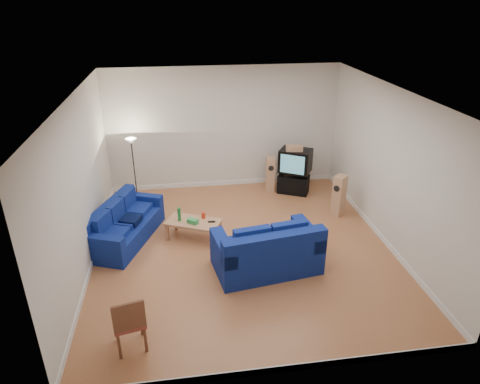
{
  "coord_description": "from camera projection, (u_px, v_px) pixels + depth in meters",
  "views": [
    {
      "loc": [
        -1.16,
        -7.45,
        4.83
      ],
      "look_at": [
        0.0,
        0.4,
        1.1
      ],
      "focal_mm": 32.0,
      "sensor_mm": 36.0,
      "label": 1
    }
  ],
  "objects": [
    {
      "name": "television",
      "position": [
        295.0,
        161.0,
        11.02
      ],
      "size": [
        0.96,
        0.89,
        0.6
      ],
      "rotation": [
        0.0,
        0.0,
        -0.53
      ],
      "color": "black",
      "rests_on": "av_receiver"
    },
    {
      "name": "floor_lamp",
      "position": [
        132.0,
        150.0,
        10.42
      ],
      "size": [
        0.28,
        0.28,
        1.62
      ],
      "color": "black",
      "rests_on": "ground"
    },
    {
      "name": "speaker_right",
      "position": [
        339.0,
        196.0,
        10.0
      ],
      "size": [
        0.37,
        0.37,
        1.0
      ],
      "rotation": [
        0.0,
        0.0,
        -0.85
      ],
      "color": "tan",
      "rests_on": "ground"
    },
    {
      "name": "coffee_table",
      "position": [
        193.0,
        223.0,
        9.09
      ],
      "size": [
        1.26,
        0.99,
        0.41
      ],
      "rotation": [
        0.0,
        0.0,
        -0.43
      ],
      "color": "tan",
      "rests_on": "ground"
    },
    {
      "name": "speaker_left",
      "position": [
        270.0,
        174.0,
        11.25
      ],
      "size": [
        0.25,
        0.31,
        0.94
      ],
      "rotation": [
        0.0,
        0.0,
        -0.11
      ],
      "color": "tan",
      "rests_on": "ground"
    },
    {
      "name": "tv_stand",
      "position": [
        293.0,
        184.0,
        11.24
      ],
      "size": [
        0.9,
        0.74,
        0.48
      ],
      "primitive_type": "cube",
      "rotation": [
        0.0,
        0.0,
        -0.46
      ],
      "color": "black",
      "rests_on": "ground"
    },
    {
      "name": "room",
      "position": [
        243.0,
        180.0,
        8.22
      ],
      "size": [
        6.01,
        6.51,
        3.21
      ],
      "color": "brown",
      "rests_on": "ground"
    },
    {
      "name": "centre_speaker",
      "position": [
        294.0,
        148.0,
        10.77
      ],
      "size": [
        0.45,
        0.24,
        0.15
      ],
      "primitive_type": "cube",
      "rotation": [
        0.0,
        0.0,
        -0.18
      ],
      "color": "tan",
      "rests_on": "television"
    },
    {
      "name": "red_canister",
      "position": [
        203.0,
        215.0,
        9.18
      ],
      "size": [
        0.13,
        0.13,
        0.13
      ],
      "primitive_type": "cylinder",
      "rotation": [
        0.0,
        0.0,
        -0.73
      ],
      "color": "red",
      "rests_on": "coffee_table"
    },
    {
      "name": "sofa_three_seat",
      "position": [
        123.0,
        227.0,
        9.07
      ],
      "size": [
        1.61,
        2.29,
        0.81
      ],
      "rotation": [
        0.0,
        0.0,
        -1.94
      ],
      "color": "navy",
      "rests_on": "ground"
    },
    {
      "name": "bottle",
      "position": [
        179.0,
        214.0,
        9.04
      ],
      "size": [
        0.09,
        0.09,
        0.3
      ],
      "primitive_type": "cylinder",
      "rotation": [
        0.0,
        0.0,
        -0.3
      ],
      "color": "#197233",
      "rests_on": "coffee_table"
    },
    {
      "name": "av_receiver",
      "position": [
        291.0,
        173.0,
        11.16
      ],
      "size": [
        0.43,
        0.36,
        0.09
      ],
      "primitive_type": "cube",
      "rotation": [
        0.0,
        0.0,
        -0.08
      ],
      "color": "black",
      "rests_on": "tv_stand"
    },
    {
      "name": "dining_chair",
      "position": [
        129.0,
        321.0,
        6.15
      ],
      "size": [
        0.55,
        0.55,
        0.95
      ],
      "rotation": [
        0.0,
        0.0,
        0.22
      ],
      "color": "brown",
      "rests_on": "ground"
    },
    {
      "name": "remote",
      "position": [
        212.0,
        222.0,
        9.03
      ],
      "size": [
        0.16,
        0.06,
        0.02
      ],
      "primitive_type": "cube",
      "rotation": [
        0.0,
        0.0,
        -0.09
      ],
      "color": "black",
      "rests_on": "coffee_table"
    },
    {
      "name": "sofa_loveseat",
      "position": [
        268.0,
        253.0,
        8.04
      ],
      "size": [
        2.08,
        1.37,
        0.97
      ],
      "rotation": [
        0.0,
        0.0,
        0.15
      ],
      "color": "navy",
      "rests_on": "ground"
    },
    {
      "name": "tissue_box",
      "position": [
        193.0,
        221.0,
        8.98
      ],
      "size": [
        0.25,
        0.23,
        0.09
      ],
      "primitive_type": "cube",
      "rotation": [
        0.0,
        0.0,
        -0.63
      ],
      "color": "green",
      "rests_on": "coffee_table"
    }
  ]
}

